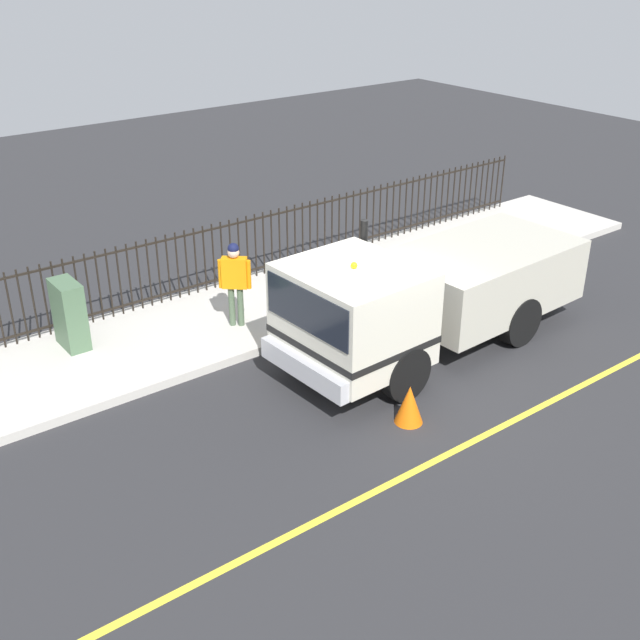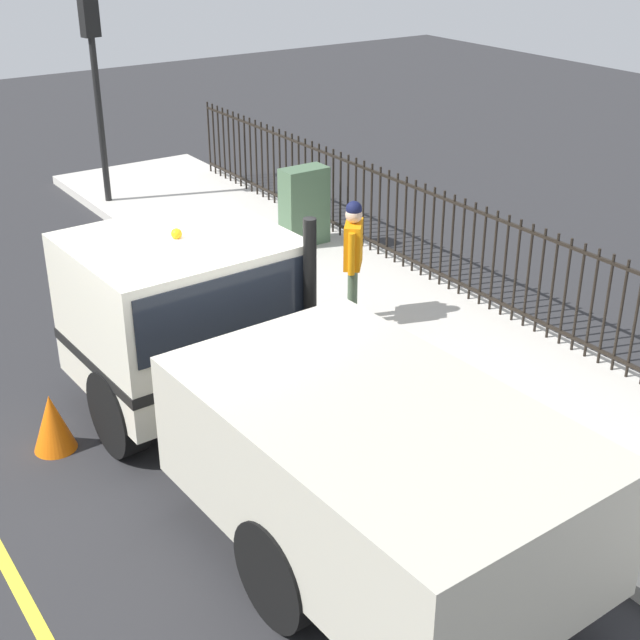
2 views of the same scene
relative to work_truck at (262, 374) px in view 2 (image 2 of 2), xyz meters
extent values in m
plane|color=#2B2B2D|center=(-0.22, 1.10, -1.20)|extent=(44.75, 44.75, 0.00)
cube|color=beige|center=(3.20, 1.10, -1.12)|extent=(3.08, 20.34, 0.16)
cube|color=silver|center=(-0.06, 1.60, 0.11)|extent=(2.29, 2.07, 1.65)
cube|color=black|center=(-0.06, 1.60, 0.47)|extent=(2.11, 2.11, 0.73)
cube|color=beige|center=(0.07, -1.76, -0.12)|extent=(2.35, 3.81, 1.20)
cube|color=silver|center=(-0.11, 2.67, -0.57)|extent=(2.10, 0.28, 0.36)
cube|color=black|center=(-0.06, 1.60, -0.26)|extent=(2.31, 2.10, 0.12)
cylinder|color=black|center=(-1.04, 1.26, -0.72)|extent=(0.34, 0.97, 0.96)
cylinder|color=black|center=(0.93, 1.34, -0.72)|extent=(0.34, 0.97, 0.96)
cylinder|color=black|center=(-0.92, -1.79, -0.72)|extent=(0.34, 0.97, 0.96)
cylinder|color=black|center=(1.05, -1.72, -0.72)|extent=(0.34, 0.97, 0.96)
sphere|color=orange|center=(-0.06, 1.60, 0.98)|extent=(0.12, 0.12, 0.12)
cylinder|color=black|center=(0.93, 0.54, 0.27)|extent=(0.14, 0.14, 1.98)
cube|color=orange|center=(2.73, 2.21, 0.07)|extent=(0.48, 0.50, 0.60)
sphere|color=beige|center=(2.73, 2.21, 0.48)|extent=(0.22, 0.22, 0.22)
sphere|color=#14193F|center=(2.73, 2.21, 0.56)|extent=(0.21, 0.21, 0.21)
cylinder|color=#4C6047|center=(2.78, 2.28, -0.63)|extent=(0.12, 0.12, 0.81)
cylinder|color=#4C6047|center=(2.67, 2.15, -0.63)|extent=(0.12, 0.12, 0.81)
cylinder|color=orange|center=(2.90, 2.42, 0.04)|extent=(0.09, 0.09, 0.57)
cylinder|color=orange|center=(2.55, 2.01, 0.04)|extent=(0.09, 0.09, 0.57)
cylinder|color=black|center=(4.54, -0.92, -0.31)|extent=(0.04, 0.04, 1.45)
cylinder|color=black|center=(4.54, -0.71, -0.31)|extent=(0.04, 0.04, 1.45)
cylinder|color=black|center=(4.54, -0.50, -0.31)|extent=(0.04, 0.04, 1.45)
cylinder|color=black|center=(4.54, -0.28, -0.31)|extent=(0.04, 0.04, 1.45)
cylinder|color=black|center=(4.54, -0.07, -0.31)|extent=(0.04, 0.04, 1.45)
cylinder|color=black|center=(4.54, 0.14, -0.31)|extent=(0.04, 0.04, 1.45)
cylinder|color=black|center=(4.54, 0.36, -0.31)|extent=(0.04, 0.04, 1.45)
cylinder|color=black|center=(4.54, 0.57, -0.31)|extent=(0.04, 0.04, 1.45)
cylinder|color=black|center=(4.54, 0.78, -0.31)|extent=(0.04, 0.04, 1.45)
cylinder|color=black|center=(4.54, 1.00, -0.31)|extent=(0.04, 0.04, 1.45)
cylinder|color=black|center=(4.54, 1.21, -0.31)|extent=(0.04, 0.04, 1.45)
cylinder|color=black|center=(4.54, 1.42, -0.31)|extent=(0.04, 0.04, 1.45)
cylinder|color=black|center=(4.54, 1.64, -0.31)|extent=(0.04, 0.04, 1.45)
cylinder|color=black|center=(4.54, 1.85, -0.31)|extent=(0.04, 0.04, 1.45)
cylinder|color=black|center=(4.54, 2.06, -0.31)|extent=(0.04, 0.04, 1.45)
cylinder|color=black|center=(4.54, 2.28, -0.31)|extent=(0.04, 0.04, 1.45)
cylinder|color=black|center=(4.54, 2.49, -0.31)|extent=(0.04, 0.04, 1.45)
cylinder|color=black|center=(4.54, 2.71, -0.31)|extent=(0.04, 0.04, 1.45)
cylinder|color=black|center=(4.54, 2.92, -0.31)|extent=(0.04, 0.04, 1.45)
cylinder|color=black|center=(4.54, 3.13, -0.31)|extent=(0.04, 0.04, 1.45)
cylinder|color=black|center=(4.54, 3.35, -0.31)|extent=(0.04, 0.04, 1.45)
cylinder|color=black|center=(4.54, 3.56, -0.31)|extent=(0.04, 0.04, 1.45)
cylinder|color=black|center=(4.54, 3.77, -0.31)|extent=(0.04, 0.04, 1.45)
cylinder|color=black|center=(4.54, 3.99, -0.31)|extent=(0.04, 0.04, 1.45)
cylinder|color=black|center=(4.54, 4.20, -0.31)|extent=(0.04, 0.04, 1.45)
cylinder|color=black|center=(4.54, 4.41, -0.31)|extent=(0.04, 0.04, 1.45)
cylinder|color=black|center=(4.54, 4.63, -0.31)|extent=(0.04, 0.04, 1.45)
cylinder|color=black|center=(4.54, 4.84, -0.31)|extent=(0.04, 0.04, 1.45)
cylinder|color=black|center=(4.54, 5.05, -0.31)|extent=(0.04, 0.04, 1.45)
cylinder|color=black|center=(4.54, 5.27, -0.31)|extent=(0.04, 0.04, 1.45)
cylinder|color=black|center=(4.54, 5.48, -0.31)|extent=(0.04, 0.04, 1.45)
cylinder|color=black|center=(4.54, 5.69, -0.31)|extent=(0.04, 0.04, 1.45)
cylinder|color=black|center=(4.54, 5.91, -0.31)|extent=(0.04, 0.04, 1.45)
cylinder|color=black|center=(4.54, 6.12, -0.31)|extent=(0.04, 0.04, 1.45)
cylinder|color=black|center=(4.54, 6.33, -0.31)|extent=(0.04, 0.04, 1.45)
cylinder|color=black|center=(4.54, 6.55, -0.31)|extent=(0.04, 0.04, 1.45)
cylinder|color=black|center=(4.54, 6.76, -0.31)|extent=(0.04, 0.04, 1.45)
cylinder|color=black|center=(4.54, 6.97, -0.31)|extent=(0.04, 0.04, 1.45)
cylinder|color=black|center=(4.54, 7.19, -0.31)|extent=(0.04, 0.04, 1.45)
cylinder|color=black|center=(4.54, 7.40, -0.31)|extent=(0.04, 0.04, 1.45)
cylinder|color=black|center=(4.54, 7.61, -0.31)|extent=(0.04, 0.04, 1.45)
cylinder|color=black|center=(4.54, 7.83, -0.31)|extent=(0.04, 0.04, 1.45)
cylinder|color=black|center=(4.54, 8.04, -0.31)|extent=(0.04, 0.04, 1.45)
cylinder|color=black|center=(4.54, 8.25, -0.31)|extent=(0.04, 0.04, 1.45)
cylinder|color=black|center=(4.54, 8.47, -0.31)|extent=(0.04, 0.04, 1.45)
cylinder|color=black|center=(4.54, 8.68, -0.31)|extent=(0.04, 0.04, 1.45)
cylinder|color=black|center=(4.54, 8.89, -0.31)|extent=(0.04, 0.04, 1.45)
cylinder|color=black|center=(4.54, 9.11, -0.31)|extent=(0.04, 0.04, 1.45)
cylinder|color=black|center=(4.54, 9.32, -0.31)|extent=(0.04, 0.04, 1.45)
cylinder|color=black|center=(4.54, 9.54, -0.31)|extent=(0.04, 0.04, 1.45)
cylinder|color=black|center=(4.54, 9.75, -0.31)|extent=(0.04, 0.04, 1.45)
cube|color=black|center=(4.54, 1.10, 0.30)|extent=(0.04, 17.29, 0.04)
cube|color=black|center=(4.54, 1.10, -0.86)|extent=(0.04, 17.29, 0.04)
cylinder|color=black|center=(2.01, 9.10, 0.89)|extent=(0.12, 0.12, 3.84)
cube|color=black|center=(2.01, 9.10, 2.38)|extent=(0.33, 0.26, 0.85)
sphere|color=yellow|center=(2.01, 9.10, 2.38)|extent=(0.16, 0.16, 0.16)
sphere|color=green|center=(2.01, 9.10, 2.13)|extent=(0.16, 0.16, 0.16)
cube|color=#4C6B4C|center=(3.83, 5.08, -0.39)|extent=(0.77, 0.41, 1.28)
cone|color=orange|center=(-1.62, 1.70, -0.87)|extent=(0.46, 0.46, 0.66)
camera|label=1|loc=(-9.17, 9.23, 5.88)|focal=44.05mm
camera|label=2|loc=(-3.81, -6.62, 4.24)|focal=50.02mm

